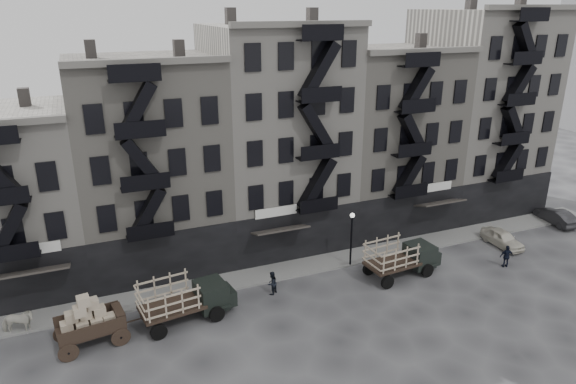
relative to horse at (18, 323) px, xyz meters
name	(u,v)px	position (x,y,z in m)	size (l,w,h in m)	color
ground	(330,291)	(19.21, -2.60, -0.82)	(140.00, 140.00, 0.00)	#38383A
sidewalk	(307,266)	(19.21, 1.15, -0.74)	(55.00, 2.50, 0.15)	slate
building_midwest	(149,163)	(9.21, 7.23, 6.68)	(10.00, 11.35, 16.20)	gray
building_center	(277,137)	(19.21, 7.22, 7.68)	(10.00, 11.35, 18.20)	#B0ABA2
building_mideast	(384,138)	(29.21, 7.23, 6.68)	(10.00, 11.35, 16.20)	gray
building_east	(477,112)	(39.21, 7.22, 8.18)	(10.00, 11.35, 19.20)	#B0ABA2
lamp_post	(352,232)	(22.21, 0.00, 1.96)	(0.36, 0.36, 4.28)	black
horse	(18,323)	(0.00, 0.00, 0.00)	(0.88, 1.94, 1.64)	beige
wagon	(87,316)	(3.84, -2.59, 1.07)	(4.16, 2.61, 3.31)	black
stake_truck_west	(184,296)	(9.42, -2.27, 0.85)	(6.04, 3.04, 2.92)	black
stake_truck_east	(402,255)	(24.89, -2.59, 0.81)	(5.85, 2.77, 2.85)	black
car_east	(502,238)	(35.25, -1.64, -0.16)	(1.55, 3.86, 1.31)	beige
car_far	(556,217)	(43.00, 0.00, -0.14)	(1.43, 4.10, 1.35)	black
pedestrian_mid	(272,283)	(15.42, -1.45, 0.00)	(0.80, 0.62, 1.64)	black
policeman	(507,256)	(32.85, -4.52, 0.05)	(1.01, 0.42, 1.73)	black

